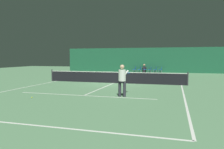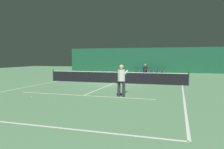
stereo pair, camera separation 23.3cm
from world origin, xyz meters
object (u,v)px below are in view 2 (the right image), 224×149
(tennis_net, at_px, (115,77))
(player_near, at_px, (122,78))
(courtside_chair_1, at_px, (142,69))
(courtside_chair_0, at_px, (137,69))
(player_far, at_px, (145,71))
(courtside_chair_3, at_px, (152,69))
(courtside_chair_2, at_px, (147,69))
(courtside_chair_4, at_px, (157,69))
(tennis_ball, at_px, (31,97))
(courtside_chair_5, at_px, (163,69))

(tennis_net, bearing_deg, player_near, -70.22)
(courtside_chair_1, bearing_deg, courtside_chair_0, -90.00)
(player_far, bearing_deg, courtside_chair_3, 172.43)
(tennis_net, xyz_separation_m, player_far, (2.20, 2.68, 0.40))
(courtside_chair_2, bearing_deg, courtside_chair_4, 90.00)
(player_far, xyz_separation_m, courtside_chair_4, (0.08, 11.30, -0.43))
(tennis_net, distance_m, courtside_chair_4, 14.17)
(tennis_net, xyz_separation_m, courtside_chair_3, (1.54, 13.99, -0.03))
(courtside_chair_1, height_order, courtside_chair_4, same)
(tennis_net, relative_size, player_near, 6.76)
(courtside_chair_1, bearing_deg, courtside_chair_3, 90.00)
(courtside_chair_3, bearing_deg, player_near, 1.82)
(tennis_ball, bearing_deg, courtside_chair_2, 81.79)
(courtside_chair_4, bearing_deg, player_near, -0.31)
(courtside_chair_0, height_order, courtside_chair_4, same)
(player_far, xyz_separation_m, courtside_chair_2, (-1.41, 11.30, -0.43))
(courtside_chair_2, height_order, courtside_chair_4, same)
(player_near, height_order, courtside_chair_4, player_near)
(tennis_net, xyz_separation_m, courtside_chair_2, (0.79, 13.99, -0.03))
(courtside_chair_3, relative_size, courtside_chair_4, 1.00)
(player_far, distance_m, courtside_chair_5, 11.34)
(courtside_chair_0, xyz_separation_m, courtside_chair_1, (0.75, 0.00, 0.00))
(courtside_chair_5, xyz_separation_m, tennis_ball, (-5.40, -21.87, -0.45))
(tennis_net, bearing_deg, tennis_ball, -106.67)
(courtside_chair_3, xyz_separation_m, tennis_ball, (-3.90, -21.87, -0.45))
(courtside_chair_0, relative_size, tennis_ball, 12.73)
(player_far, distance_m, courtside_chair_2, 11.40)
(courtside_chair_5, bearing_deg, player_far, -4.20)
(player_near, bearing_deg, courtside_chair_0, 12.32)
(player_far, relative_size, courtside_chair_4, 1.86)
(courtside_chair_3, bearing_deg, courtside_chair_0, -90.00)
(player_near, relative_size, courtside_chair_1, 2.11)
(courtside_chair_0, bearing_deg, courtside_chair_3, 90.00)
(player_near, bearing_deg, tennis_ball, 116.12)
(tennis_net, bearing_deg, courtside_chair_5, 77.76)
(courtside_chair_1, distance_m, courtside_chair_5, 2.99)
(courtside_chair_2, bearing_deg, player_far, 7.12)
(courtside_chair_5, height_order, tennis_ball, courtside_chair_5)
(courtside_chair_3, height_order, tennis_ball, courtside_chair_3)
(courtside_chair_1, relative_size, tennis_ball, 12.73)
(player_far, height_order, courtside_chair_4, player_far)
(player_near, distance_m, courtside_chair_5, 20.07)
(tennis_net, relative_size, courtside_chair_5, 14.29)
(courtside_chair_3, bearing_deg, player_far, 3.36)
(player_near, relative_size, player_far, 1.13)
(courtside_chair_3, height_order, courtside_chair_5, same)
(courtside_chair_1, bearing_deg, tennis_net, -0.19)
(courtside_chair_3, bearing_deg, courtside_chair_2, -90.00)
(courtside_chair_4, bearing_deg, tennis_ball, -12.00)
(courtside_chair_4, relative_size, courtside_chair_5, 1.00)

